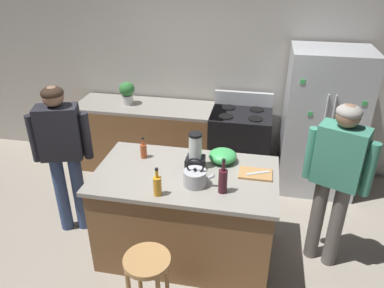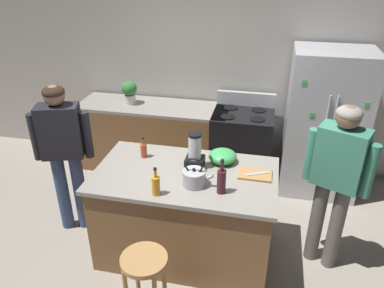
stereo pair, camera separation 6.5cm
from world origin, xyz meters
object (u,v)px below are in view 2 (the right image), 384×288
object	(u,v)px
kitchen_island	(185,214)
bottle_cooking_sauce	(144,150)
person_by_sink_right	(336,175)
potted_plant	(130,91)
cutting_board	(255,175)
bottle_soda	(156,185)
stove_range	(241,146)
person_by_island_left	(63,147)
blender_appliance	(195,153)
mixing_bowl	(223,156)
tea_kettle	(194,177)
refrigerator	(324,124)
bottle_wine	(221,181)
bar_stool	(145,273)
chef_knife	(257,174)

from	to	relation	value
kitchen_island	bottle_cooking_sauce	size ratio (longest dim) A/B	7.76
person_by_sink_right	potted_plant	xyz separation A→B (m)	(-2.44, 1.40, 0.10)
potted_plant	cutting_board	world-z (taller)	potted_plant
cutting_board	bottle_soda	bearing A→B (deg)	-149.15
stove_range	person_by_island_left	xyz separation A→B (m)	(-1.68, -1.40, 0.52)
stove_range	blender_appliance	bearing A→B (deg)	-103.23
mixing_bowl	kitchen_island	bearing A→B (deg)	-137.07
blender_appliance	mixing_bowl	distance (m)	0.30
blender_appliance	bottle_cooking_sauce	bearing A→B (deg)	170.92
person_by_island_left	cutting_board	world-z (taller)	person_by_island_left
bottle_soda	cutting_board	distance (m)	0.92
potted_plant	cutting_board	distance (m)	2.27
person_by_island_left	tea_kettle	distance (m)	1.43
refrigerator	bottle_wine	size ratio (longest dim) A/B	5.63
potted_plant	bottle_cooking_sauce	xyz separation A→B (m)	(0.65, -1.34, -0.09)
bar_stool	bottle_wine	bearing A→B (deg)	53.16
potted_plant	chef_knife	world-z (taller)	potted_plant
kitchen_island	blender_appliance	xyz separation A→B (m)	(0.06, 0.13, 0.61)
blender_appliance	bottle_soda	xyz separation A→B (m)	(-0.22, -0.50, -0.05)
refrigerator	mixing_bowl	xyz separation A→B (m)	(-1.06, -1.22, 0.10)
person_by_island_left	chef_knife	world-z (taller)	person_by_island_left
bottle_soda	person_by_island_left	bearing A→B (deg)	156.29
bottle_cooking_sauce	cutting_board	xyz separation A→B (m)	(1.09, -0.11, -0.07)
person_by_island_left	chef_knife	xyz separation A→B (m)	(1.93, -0.02, -0.04)
cutting_board	chef_knife	world-z (taller)	chef_knife
bottle_soda	tea_kettle	bearing A→B (deg)	36.27
kitchen_island	refrigerator	distance (m)	2.07
person_by_island_left	cutting_board	size ratio (longest dim) A/B	5.45
kitchen_island	stove_range	bearing A→B (deg)	75.54
bottle_cooking_sauce	bar_stool	bearing A→B (deg)	-71.95
person_by_island_left	potted_plant	world-z (taller)	person_by_island_left
tea_kettle	chef_knife	distance (m)	0.59
bottle_wine	tea_kettle	xyz separation A→B (m)	(-0.25, 0.06, -0.04)
bar_stool	stove_range	bearing A→B (deg)	78.02
kitchen_island	potted_plant	xyz separation A→B (m)	(-1.11, 1.55, 0.63)
person_by_sink_right	bottle_cooking_sauce	distance (m)	1.79
person_by_sink_right	cutting_board	size ratio (longest dim) A/B	5.48
potted_plant	blender_appliance	world-z (taller)	blender_appliance
person_by_island_left	mixing_bowl	xyz separation A→B (m)	(1.59, 0.16, -0.00)
person_by_sink_right	bar_stool	size ratio (longest dim) A/B	2.36
bar_stool	bottle_cooking_sauce	xyz separation A→B (m)	(-0.35, 1.08, 0.47)
person_by_island_left	bottle_wine	bearing A→B (deg)	-11.95
refrigerator	chef_knife	xyz separation A→B (m)	(-0.71, -1.40, 0.06)
kitchen_island	bottle_soda	bearing A→B (deg)	-113.22
stove_range	mixing_bowl	size ratio (longest dim) A/B	4.10
bottle_soda	mixing_bowl	distance (m)	0.80
person_by_sink_right	bottle_wine	bearing A→B (deg)	-158.64
potted_plant	bar_stool	bearing A→B (deg)	-67.50
stove_range	tea_kettle	xyz separation A→B (m)	(-0.27, -1.69, 0.53)
bottle_wine	tea_kettle	world-z (taller)	bottle_wine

